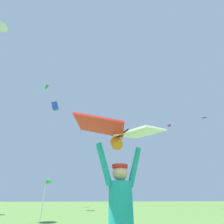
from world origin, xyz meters
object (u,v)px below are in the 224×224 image
distant_kite_blue_mid_right (55,106)px  marker_flag (49,185)px  kite_flyer_person (121,217)px  distant_kite_purple_high_right (169,125)px  distant_kite_magenta_low_right (81,127)px  distant_kite_green_low_left (46,87)px  distant_kite_black_overhead_distant (204,118)px  held_stunt_kite (121,133)px

distant_kite_blue_mid_right → marker_flag: bearing=-72.3°
marker_flag → kite_flyer_person: bearing=-67.6°
distant_kite_purple_high_right → distant_kite_magenta_low_right: distant_kite_magenta_low_right is taller
distant_kite_magenta_low_right → distant_kite_blue_mid_right: (-2.09, -15.82, -3.74)m
distant_kite_magenta_low_right → distant_kite_blue_mid_right: bearing=-97.5°
kite_flyer_person → distant_kite_purple_high_right: (9.86, 17.37, 9.16)m
distant_kite_purple_high_right → distant_kite_green_low_left: (-19.45, 4.93, 8.72)m
distant_kite_blue_mid_right → distant_kite_purple_high_right: bearing=2.4°
distant_kite_black_overhead_distant → marker_flag: distant_kite_black_overhead_distant is taller
distant_kite_green_low_left → marker_flag: 24.75m
distant_kite_blue_mid_right → marker_flag: distant_kite_blue_mid_right is taller
distant_kite_purple_high_right → distant_kite_black_overhead_distant: 5.00m
distant_kite_magenta_low_right → held_stunt_kite: bearing=-83.3°
marker_flag → distant_kite_green_low_left: bearing=113.6°
distant_kite_black_overhead_distant → distant_kite_green_low_left: 25.32m
held_stunt_kite → distant_kite_blue_mid_right: bearing=109.4°
kite_flyer_person → distant_kite_magenta_low_right: size_ratio=0.83×
distant_kite_blue_mid_right → distant_kite_green_low_left: bearing=123.6°
held_stunt_kite → marker_flag: size_ratio=0.83×
distant_kite_purple_high_right → held_stunt_kite: bearing=-119.4°
distant_kite_purple_high_right → distant_kite_black_overhead_distant: size_ratio=1.13×
held_stunt_kite → distant_kite_black_overhead_distant: 18.95m
kite_flyer_person → distant_kite_blue_mid_right: 20.80m
distant_kite_black_overhead_distant → kite_flyer_person: bearing=-132.7°
distant_kite_purple_high_right → kite_flyer_person: bearing=-119.6°
kite_flyer_person → distant_kite_green_low_left: size_ratio=2.30×
held_stunt_kite → distant_kite_magenta_low_right: bearing=96.7°
held_stunt_kite → distant_kite_black_overhead_distant: bearing=47.5°
distant_kite_green_low_left → kite_flyer_person: bearing=-66.7°
held_stunt_kite → distant_kite_purple_high_right: 21.55m
held_stunt_kite → distant_kite_magenta_low_right: (-3.80, 32.58, 13.49)m
held_stunt_kite → kite_flyer_person: bearing=107.3°
kite_flyer_person → distant_kite_black_overhead_distant: distant_kite_black_overhead_distant is taller
held_stunt_kite → distant_kite_purple_high_right: size_ratio=2.98×
kite_flyer_person → held_stunt_kite: (0.02, -0.06, 1.18)m
distant_kite_purple_high_right → distant_kite_black_overhead_distant: bearing=-65.8°
distant_kite_purple_high_right → distant_kite_magenta_low_right: (-13.64, 15.15, 5.50)m
kite_flyer_person → marker_flag: size_ratio=0.98×
distant_kite_green_low_left → distant_kite_magenta_low_right: bearing=60.4°
distant_kite_blue_mid_right → marker_flag: 15.20m
distant_kite_black_overhead_distant → distant_kite_magenta_low_right: 25.92m
held_stunt_kite → distant_kite_magenta_low_right: 35.47m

